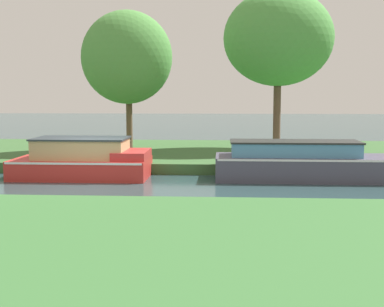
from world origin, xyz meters
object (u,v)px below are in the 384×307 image
Objects in this scene: red_barge at (84,160)px; willow_tree_centre at (278,38)px; slate_narrowboat at (303,163)px; mooring_post_near at (87,154)px; willow_tree_left at (127,58)px; mooring_post_far at (130,151)px.

red_barge is 0.65× the size of willow_tree_centre.
mooring_post_near is at bearing 169.39° from slate_narrowboat.
willow_tree_centre is (7.53, 6.71, 4.96)m from red_barge.
willow_tree_centre is (6.97, 1.20, 0.94)m from willow_tree_left.
slate_narrowboat is 6.57m from mooring_post_far.
mooring_post_far is (-6.15, -5.19, -4.77)m from willow_tree_centre.
willow_tree_left is at bearing 142.61° from slate_narrowboat.
red_barge is 7.77m from slate_narrowboat.
willow_tree_centre is at bearing 40.16° from mooring_post_far.
mooring_post_far is at bearing -139.84° from willow_tree_centre.
mooring_post_far is at bearing 166.68° from slate_narrowboat.
willow_tree_left is at bearing 84.09° from red_barge.
willow_tree_left is 7.13m from willow_tree_centre.
slate_narrowboat is 9.92m from willow_tree_left.
red_barge is at bearing -138.33° from willow_tree_centre.
willow_tree_left is (0.57, 5.50, 4.02)m from red_barge.
willow_tree_centre is (-0.23, 6.71, 4.97)m from slate_narrowboat.
slate_narrowboat is 7.68× the size of mooring_post_far.
slate_narrowboat is 8.22m from mooring_post_near.
slate_narrowboat is 0.98× the size of willow_tree_left.
mooring_post_far is (0.81, -3.99, -3.83)m from willow_tree_left.
red_barge is 8.77× the size of mooring_post_near.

